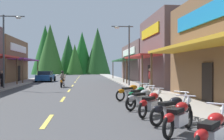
% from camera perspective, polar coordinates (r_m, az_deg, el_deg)
% --- Properties ---
extents(ground, '(10.28, 85.86, 0.10)m').
position_cam_1_polar(ground, '(28.90, -8.42, -3.25)').
color(ground, '#424244').
extents(sidewalk_left, '(2.26, 85.86, 0.12)m').
position_cam_1_polar(sidewalk_left, '(29.84, -20.55, -2.94)').
color(sidewalk_left, '#9E9991').
rests_on(sidewalk_left, ground).
extents(sidewalk_right, '(2.26, 85.86, 0.12)m').
position_cam_1_polar(sidewalk_right, '(29.28, 3.94, -2.98)').
color(sidewalk_right, '#9E9991').
rests_on(sidewalk_right, ground).
extents(centerline_dashes, '(0.16, 62.19, 0.01)m').
position_cam_1_polar(centerline_dashes, '(32.83, -8.11, -2.70)').
color(centerline_dashes, '#E0C64C').
rests_on(centerline_dashes, ground).
extents(storefront_right_middle, '(8.31, 9.12, 6.72)m').
position_cam_1_polar(storefront_right_middle, '(25.99, 15.22, 3.84)').
color(storefront_right_middle, brown).
rests_on(storefront_right_middle, ground).
extents(storefront_right_far, '(10.41, 13.94, 5.20)m').
position_cam_1_polar(storefront_right_far, '(37.84, 10.06, 1.66)').
color(storefront_right_far, brown).
rests_on(storefront_right_far, ground).
extents(streetlamp_left, '(2.13, 0.30, 6.28)m').
position_cam_1_polar(streetlamp_left, '(23.73, -21.88, 5.91)').
color(streetlamp_left, '#474C51').
rests_on(streetlamp_left, ground).
extents(streetlamp_right, '(2.13, 0.30, 5.94)m').
position_cam_1_polar(streetlamp_right, '(25.42, 3.02, 5.15)').
color(streetlamp_right, '#474C51').
rests_on(streetlamp_right, ground).
extents(motorcycle_parked_right_0, '(1.56, 1.60, 1.04)m').
position_cam_1_polar(motorcycle_parked_right_0, '(6.04, 21.13, -12.50)').
color(motorcycle_parked_right_0, black).
rests_on(motorcycle_parked_right_0, ground).
extents(motorcycle_parked_right_1, '(1.49, 1.67, 1.04)m').
position_cam_1_polar(motorcycle_parked_right_1, '(7.61, 14.41, -9.77)').
color(motorcycle_parked_right_1, black).
rests_on(motorcycle_parked_right_1, ground).
extents(motorcycle_parked_right_2, '(1.85, 1.25, 1.04)m').
position_cam_1_polar(motorcycle_parked_right_2, '(8.90, 12.88, -8.26)').
color(motorcycle_parked_right_2, black).
rests_on(motorcycle_parked_right_2, ground).
extents(motorcycle_parked_right_3, '(1.43, 1.72, 1.04)m').
position_cam_1_polar(motorcycle_parked_right_3, '(10.24, 8.56, -7.10)').
color(motorcycle_parked_right_3, black).
rests_on(motorcycle_parked_right_3, ground).
extents(motorcycle_parked_right_4, '(1.78, 1.35, 1.04)m').
position_cam_1_polar(motorcycle_parked_right_4, '(11.72, 6.59, -6.13)').
color(motorcycle_parked_right_4, black).
rests_on(motorcycle_parked_right_4, ground).
extents(motorcycle_parked_right_5, '(1.54, 1.63, 1.04)m').
position_cam_1_polar(motorcycle_parked_right_5, '(13.25, 5.82, -5.36)').
color(motorcycle_parked_right_5, black).
rests_on(motorcycle_parked_right_5, ground).
extents(motorcycle_parked_right_6, '(1.88, 1.20, 1.04)m').
position_cam_1_polar(motorcycle_parked_right_6, '(14.84, 4.02, -4.73)').
color(motorcycle_parked_right_6, black).
rests_on(motorcycle_parked_right_6, ground).
extents(rider_cruising_lead, '(0.60, 2.14, 1.57)m').
position_cam_1_polar(rider_cruising_lead, '(24.96, -10.77, -2.22)').
color(rider_cruising_lead, black).
rests_on(rider_cruising_lead, ground).
extents(pedestrian_browsing, '(0.28, 0.57, 1.80)m').
position_cam_1_polar(pedestrian_browsing, '(21.13, 8.31, -1.63)').
color(pedestrian_browsing, '#726659').
rests_on(pedestrian_browsing, ground).
extents(pedestrian_waiting, '(0.50, 0.41, 1.57)m').
position_cam_1_polar(pedestrian_waiting, '(25.45, -22.88, -1.64)').
color(pedestrian_waiting, black).
rests_on(pedestrian_waiting, ground).
extents(parked_car_curbside, '(2.25, 4.39, 1.40)m').
position_cam_1_polar(parked_car_curbside, '(35.66, -14.30, -1.36)').
color(parked_car_curbside, '#1E4C8C').
rests_on(parked_car_curbside, ground).
extents(treeline_backdrop, '(21.89, 12.38, 13.51)m').
position_cam_1_polar(treeline_backdrop, '(73.82, -9.50, 4.01)').
color(treeline_backdrop, '#1F5223').
rests_on(treeline_backdrop, ground).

